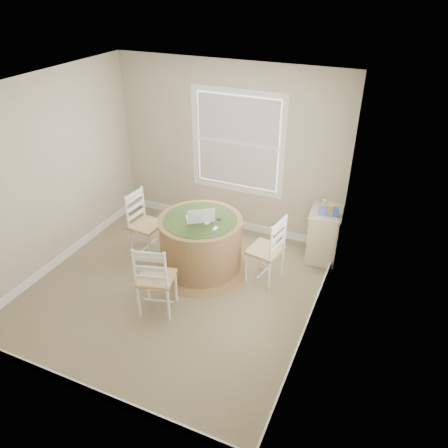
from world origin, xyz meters
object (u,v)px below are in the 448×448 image
at_px(round_table, 201,243).
at_px(chair_left, 146,225).
at_px(chair_right, 265,250).
at_px(corner_chest, 324,234).
at_px(laptop, 200,218).
at_px(chair_near, 156,278).

xyz_separation_m(round_table, chair_left, (-0.90, 0.06, 0.04)).
xyz_separation_m(chair_right, corner_chest, (0.59, 0.83, -0.09)).
bearing_deg(laptop, chair_near, 46.48).
xyz_separation_m(chair_left, laptop, (0.91, -0.08, 0.36)).
bearing_deg(corner_chest, chair_near, -135.20).
bearing_deg(corner_chest, chair_right, -131.05).
height_order(round_table, corner_chest, round_table).
relative_size(chair_near, chair_right, 1.00).
bearing_deg(laptop, corner_chest, 179.40).
relative_size(chair_left, corner_chest, 1.23).
height_order(chair_near, laptop, laptop).
bearing_deg(chair_right, round_table, -70.56).
height_order(laptop, corner_chest, laptop).
xyz_separation_m(chair_left, chair_right, (1.77, 0.08, 0.00)).
bearing_deg(chair_near, chair_right, -147.16).
bearing_deg(laptop, chair_right, 155.61).
height_order(round_table, chair_right, chair_right).
bearing_deg(chair_near, round_table, -112.16).
distance_m(chair_near, chair_right, 1.48).
xyz_separation_m(laptop, corner_chest, (1.45, 0.99, -0.45)).
xyz_separation_m(chair_right, laptop, (-0.86, -0.16, 0.36)).
distance_m(chair_right, corner_chest, 1.03).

